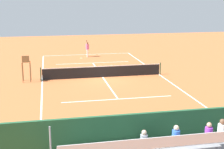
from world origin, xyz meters
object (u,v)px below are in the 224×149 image
object	(u,v)px
tennis_player	(87,48)
bleacher_stand	(174,149)
courtside_bench	(220,131)
umpire_chair	(26,66)
equipment_bag	(190,142)
tennis_net	(103,71)
tennis_racket	(81,58)
tennis_ball_near	(80,59)
tennis_ball_far	(91,64)

from	to	relation	value
tennis_player	bleacher_stand	bearing A→B (deg)	90.65
bleacher_stand	courtside_bench	distance (m)	3.78
umpire_chair	bleacher_stand	bearing A→B (deg)	112.86
equipment_bag	tennis_net	bearing A→B (deg)	-82.50
tennis_net	tennis_racket	distance (m)	8.91
tennis_net	umpire_chair	xyz separation A→B (m)	(6.20, 0.19, 0.81)
tennis_ball_near	courtside_bench	bearing A→B (deg)	101.26
tennis_net	courtside_bench	size ratio (longest dim) A/B	5.72
umpire_chair	equipment_bag	world-z (taller)	umpire_chair
courtside_bench	equipment_bag	xyz separation A→B (m)	(1.56, 0.13, -0.38)
courtside_bench	tennis_ball_far	bearing A→B (deg)	-79.28
bleacher_stand	umpire_chair	distance (m)	16.45
courtside_bench	equipment_bag	world-z (taller)	courtside_bench
umpire_chair	tennis_player	bearing A→B (deg)	-122.02
bleacher_stand	tennis_racket	xyz separation A→B (m)	(1.05, -24.20, -0.92)
tennis_player	tennis_racket	world-z (taller)	tennis_player
tennis_net	courtside_bench	distance (m)	13.68
tennis_player	tennis_net	bearing A→B (deg)	90.57
tennis_player	tennis_ball_far	size ratio (longest dim) A/B	29.18
courtside_bench	tennis_racket	distance (m)	22.52
bleacher_stand	equipment_bag	xyz separation A→B (m)	(-1.58, -1.95, -0.75)
equipment_bag	tennis_player	distance (m)	23.06
bleacher_stand	tennis_racket	size ratio (longest dim) A/B	15.46
courtside_bench	tennis_ball_far	world-z (taller)	courtside_bench
tennis_ball_near	tennis_ball_far	xyz separation A→B (m)	(-0.75, 2.88, 0.00)
courtside_bench	tennis_player	bearing A→B (deg)	-81.48
tennis_net	tennis_racket	size ratio (longest dim) A/B	17.58
tennis_ball_far	tennis_ball_near	bearing A→B (deg)	-75.29
courtside_bench	tennis_ball_near	xyz separation A→B (m)	(4.33, -21.78, -0.53)
tennis_racket	tennis_ball_far	xyz separation A→B (m)	(-0.61, 3.22, 0.02)
tennis_net	courtside_bench	bearing A→B (deg)	104.06
umpire_chair	equipment_bag	xyz separation A→B (m)	(-7.96, 13.21, -1.13)
equipment_bag	tennis_racket	xyz separation A→B (m)	(2.63, -22.25, -0.16)
tennis_net	umpire_chair	size ratio (longest dim) A/B	4.81
equipment_bag	tennis_player	xyz separation A→B (m)	(1.86, -22.97, 0.84)
courtside_bench	tennis_player	world-z (taller)	tennis_player
courtside_bench	tennis_ball_near	bearing A→B (deg)	-78.74
tennis_ball_far	tennis_racket	bearing A→B (deg)	-79.32
courtside_bench	bleacher_stand	bearing A→B (deg)	33.47
umpire_chair	equipment_bag	bearing A→B (deg)	121.09
tennis_player	tennis_ball_near	size ratio (longest dim) A/B	29.18
equipment_bag	bleacher_stand	bearing A→B (deg)	50.99
bleacher_stand	courtside_bench	bearing A→B (deg)	-146.53
tennis_player	tennis_ball_far	distance (m)	4.06
tennis_player	tennis_racket	bearing A→B (deg)	42.95
equipment_bag	umpire_chair	bearing A→B (deg)	-58.91
tennis_net	tennis_ball_far	xyz separation A→B (m)	(0.26, -5.63, -0.47)
equipment_bag	tennis_ball_near	world-z (taller)	equipment_bag
bleacher_stand	tennis_ball_near	xyz separation A→B (m)	(1.20, -23.85, -0.90)
courtside_bench	equipment_bag	size ratio (longest dim) A/B	2.00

